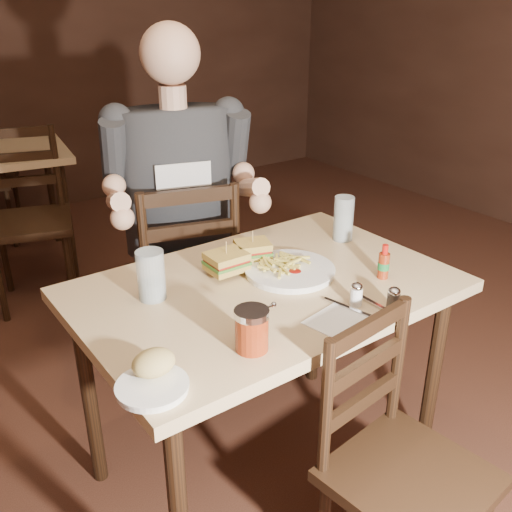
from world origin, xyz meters
TOP-DOWN VIEW (x-y plane):
  - room_shell at (0.00, 0.00)m, footprint 7.00×7.00m
  - main_table at (-0.04, 0.17)m, footprint 1.18×0.79m
  - chair_far at (0.03, 0.85)m, footprint 0.56×0.59m
  - chair_near at (0.01, -0.44)m, footprint 0.44×0.47m
  - bg_chair_near at (-0.31, 1.95)m, footprint 0.57×0.60m
  - diner at (0.02, 0.80)m, footprint 0.70×0.62m
  - dinner_plate at (0.07, 0.18)m, footprint 0.29×0.29m
  - sandwich_left at (0.02, 0.32)m, footprint 0.14×0.13m
  - sandwich_right at (-0.10, 0.30)m, footprint 0.13×0.10m
  - fries_pile at (0.06, 0.20)m, footprint 0.22×0.16m
  - ketchup_dollop at (0.07, 0.15)m, footprint 0.04×0.04m
  - glass_left at (-0.37, 0.29)m, footprint 0.08×0.08m
  - glass_right at (0.42, 0.29)m, footprint 0.07×0.07m
  - hot_sauce at (0.30, -0.02)m, footprint 0.04×0.04m
  - salt_shaker at (0.10, -0.10)m, footprint 0.04×0.04m
  - pepper_shaker at (0.16, -0.18)m, footprint 0.04×0.04m
  - syrup_dispenser at (-0.28, -0.11)m, footprint 0.09×0.09m
  - napkin at (-0.01, -0.14)m, footprint 0.18×0.17m
  - knife at (0.07, -0.12)m, footprint 0.06×0.20m
  - fork at (0.14, -0.16)m, footprint 0.01×0.16m
  - side_plate at (-0.57, -0.11)m, footprint 0.17×0.17m
  - bread_roll at (-0.54, -0.07)m, footprint 0.11×0.09m

SIDE VIEW (x-z plane):
  - chair_near at x=0.01m, z-range 0.00..0.84m
  - chair_far at x=0.03m, z-range 0.00..0.96m
  - bg_chair_near at x=-0.31m, z-range 0.00..0.96m
  - main_table at x=-0.04m, z-range 0.30..1.07m
  - napkin at x=-0.01m, z-range 0.77..0.77m
  - knife at x=0.07m, z-range 0.77..0.78m
  - fork at x=0.14m, z-range 0.77..0.78m
  - side_plate at x=-0.57m, z-range 0.77..0.78m
  - dinner_plate at x=0.07m, z-range 0.77..0.79m
  - ketchup_dollop at x=0.07m, z-range 0.79..0.80m
  - salt_shaker at x=0.10m, z-range 0.77..0.84m
  - pepper_shaker at x=0.16m, z-range 0.77..0.84m
  - fries_pile at x=0.06m, z-range 0.79..0.82m
  - bread_roll at x=-0.54m, z-range 0.78..0.85m
  - hot_sauce at x=0.30m, z-range 0.77..0.89m
  - syrup_dispenser at x=-0.28m, z-range 0.77..0.89m
  - sandwich_left at x=0.02m, z-range 0.79..0.89m
  - sandwich_right at x=-0.10m, z-range 0.79..0.89m
  - glass_left at x=-0.37m, z-range 0.77..0.92m
  - glass_right at x=0.42m, z-range 0.77..0.94m
  - diner at x=0.02m, z-range 0.49..1.52m
  - room_shell at x=0.00m, z-range -2.10..4.90m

